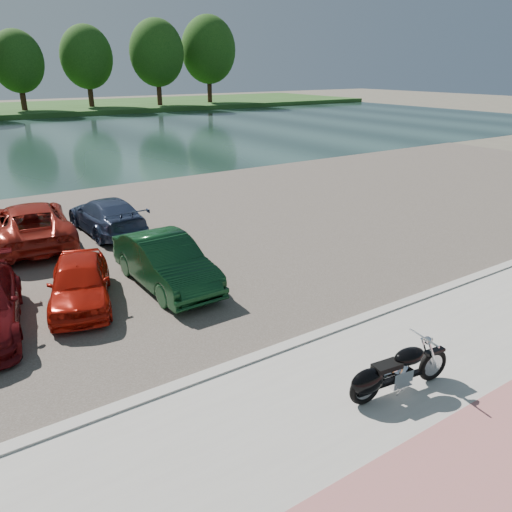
% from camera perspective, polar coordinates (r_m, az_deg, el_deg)
% --- Properties ---
extents(ground, '(200.00, 200.00, 0.00)m').
position_cam_1_polar(ground, '(10.29, 12.20, -14.71)').
color(ground, '#595447').
rests_on(ground, ground).
extents(promenade, '(60.00, 6.00, 0.10)m').
position_cam_1_polar(promenade, '(9.75, 16.58, -17.07)').
color(promenade, '#A5A19B').
rests_on(promenade, ground).
extents(pink_path, '(60.00, 2.00, 0.01)m').
position_cam_1_polar(pink_path, '(9.10, 24.27, -20.96)').
color(pink_path, '#AC6861').
rests_on(pink_path, promenade).
extents(kerb, '(60.00, 0.30, 0.14)m').
position_cam_1_polar(kerb, '(11.47, 5.03, -9.82)').
color(kerb, '#A5A19B').
rests_on(kerb, ground).
extents(parking_lot, '(60.00, 18.00, 0.04)m').
position_cam_1_polar(parking_lot, '(18.71, -12.41, 2.04)').
color(parking_lot, '#423C35').
rests_on(parking_lot, ground).
extents(river, '(120.00, 40.00, 0.00)m').
position_cam_1_polar(river, '(46.42, -26.30, 11.49)').
color(river, '#1B312D').
rests_on(river, ground).
extents(far_trees, '(70.25, 10.68, 12.52)m').
position_cam_1_polar(far_trees, '(72.20, -27.08, 20.05)').
color(far_trees, '#331C12').
rests_on(far_trees, far_bank).
extents(motorcycle, '(2.33, 0.75, 1.05)m').
position_cam_1_polar(motorcycle, '(9.86, 15.22, -12.80)').
color(motorcycle, black).
rests_on(motorcycle, promenade).
extents(car_4, '(2.51, 3.98, 1.26)m').
position_cam_1_polar(car_4, '(13.74, -19.49, -2.80)').
color(car_4, '#B3180B').
rests_on(car_4, parking_lot).
extents(car_5, '(1.61, 4.39, 1.44)m').
position_cam_1_polar(car_5, '(14.25, -10.30, -0.65)').
color(car_5, '#0E3519').
rests_on(car_5, parking_lot).
extents(car_10, '(2.95, 5.54, 1.48)m').
position_cam_1_polar(car_10, '(19.08, -24.32, 3.41)').
color(car_10, maroon).
rests_on(car_10, parking_lot).
extents(car_11, '(2.00, 4.55, 1.30)m').
position_cam_1_polar(car_11, '(19.51, -16.71, 4.49)').
color(car_11, navy).
rests_on(car_11, parking_lot).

